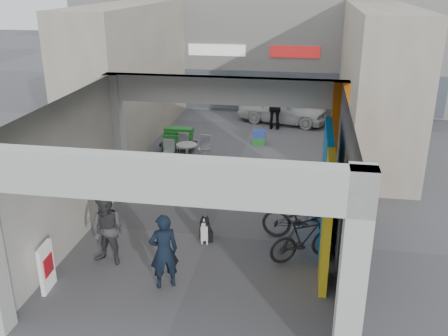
% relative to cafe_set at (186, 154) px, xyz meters
% --- Properties ---
extents(ground, '(90.00, 90.00, 0.00)m').
position_rel_cafe_set_xyz_m(ground, '(1.78, -4.90, -0.31)').
color(ground, '#535257').
rests_on(ground, ground).
extents(arcade_canopy, '(6.40, 6.45, 6.40)m').
position_rel_cafe_set_xyz_m(arcade_canopy, '(2.32, -5.72, 1.99)').
color(arcade_canopy, '#B9BAB5').
rests_on(arcade_canopy, ground).
extents(far_building, '(18.00, 4.08, 8.00)m').
position_rel_cafe_set_xyz_m(far_building, '(1.78, 9.09, 3.68)').
color(far_building, white).
rests_on(far_building, ground).
extents(plaza_bldg_left, '(2.00, 9.00, 5.00)m').
position_rel_cafe_set_xyz_m(plaza_bldg_left, '(-2.72, 2.60, 2.19)').
color(plaza_bldg_left, '#BBAD9A').
rests_on(plaza_bldg_left, ground).
extents(plaza_bldg_right, '(2.00, 9.00, 5.00)m').
position_rel_cafe_set_xyz_m(plaza_bldg_right, '(6.28, 2.60, 2.19)').
color(plaza_bldg_right, '#BBAD9A').
rests_on(plaza_bldg_right, ground).
extents(bollard_left, '(0.09, 0.09, 0.82)m').
position_rel_cafe_set_xyz_m(bollard_left, '(0.06, -2.63, 0.10)').
color(bollard_left, '#919499').
rests_on(bollard_left, ground).
extents(bollard_center, '(0.09, 0.09, 0.86)m').
position_rel_cafe_set_xyz_m(bollard_center, '(1.78, -2.66, 0.11)').
color(bollard_center, '#919499').
rests_on(bollard_center, ground).
extents(bollard_right, '(0.09, 0.09, 0.98)m').
position_rel_cafe_set_xyz_m(bollard_right, '(3.48, -2.47, 0.18)').
color(bollard_right, '#919499').
rests_on(bollard_right, ground).
extents(advert_board_near, '(0.14, 0.55, 1.00)m').
position_rel_cafe_set_xyz_m(advert_board_near, '(-0.97, -7.62, 0.19)').
color(advert_board_near, silver).
rests_on(advert_board_near, ground).
extents(advert_board_far, '(0.22, 0.55, 1.00)m').
position_rel_cafe_set_xyz_m(advert_board_far, '(-0.97, -3.10, 0.19)').
color(advert_board_far, silver).
rests_on(advert_board_far, ground).
extents(cafe_set, '(1.47, 1.18, 0.89)m').
position_rel_cafe_set_xyz_m(cafe_set, '(0.00, 0.00, 0.00)').
color(cafe_set, '#A3A3A8').
rests_on(cafe_set, ground).
extents(produce_stand, '(1.24, 0.67, 0.81)m').
position_rel_cafe_set_xyz_m(produce_stand, '(-0.56, 1.13, 0.01)').
color(produce_stand, black).
rests_on(produce_stand, ground).
extents(crate_stack, '(0.46, 0.37, 0.56)m').
position_rel_cafe_set_xyz_m(crate_stack, '(2.25, 2.34, -0.03)').
color(crate_stack, '#1A5C1C').
rests_on(crate_stack, ground).
extents(border_collie, '(0.26, 0.52, 0.71)m').
position_rel_cafe_set_xyz_m(border_collie, '(1.76, -5.20, -0.03)').
color(border_collie, black).
rests_on(border_collie, ground).
extents(man_with_dog, '(0.70, 0.62, 1.61)m').
position_rel_cafe_set_xyz_m(man_with_dog, '(1.32, -7.12, 0.49)').
color(man_with_dog, black).
rests_on(man_with_dog, ground).
extents(man_back_turned, '(0.88, 0.74, 1.60)m').
position_rel_cafe_set_xyz_m(man_back_turned, '(-0.12, -6.48, 0.49)').
color(man_back_turned, '#403F42').
rests_on(man_back_turned, ground).
extents(man_elderly, '(0.76, 0.53, 1.47)m').
position_rel_cafe_set_xyz_m(man_elderly, '(4.37, -3.52, 0.42)').
color(man_elderly, '#6093BC').
rests_on(man_elderly, ground).
extents(man_crates, '(1.08, 0.47, 1.83)m').
position_rel_cafe_set_xyz_m(man_crates, '(2.68, 4.47, 0.60)').
color(man_crates, black).
rests_on(man_crates, ground).
extents(bicycle_front, '(2.12, 0.91, 1.09)m').
position_rel_cafe_set_xyz_m(bicycle_front, '(4.08, -4.72, 0.23)').
color(bicycle_front, black).
rests_on(bicycle_front, ground).
extents(bicycle_rear, '(1.69, 1.22, 1.00)m').
position_rel_cafe_set_xyz_m(bicycle_rear, '(4.08, -5.61, 0.19)').
color(bicycle_rear, black).
rests_on(bicycle_rear, ground).
extents(white_van, '(4.04, 2.42, 1.29)m').
position_rel_cafe_set_xyz_m(white_van, '(2.93, 5.50, 0.33)').
color(white_van, silver).
rests_on(white_van, ground).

